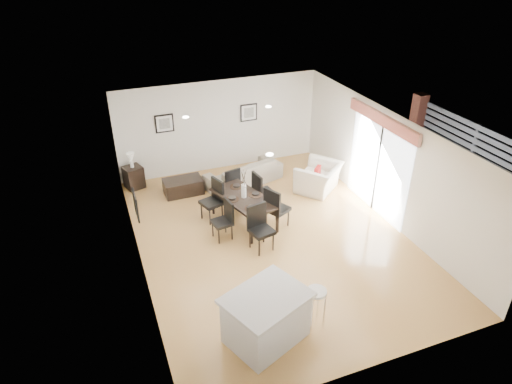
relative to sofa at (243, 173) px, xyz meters
name	(u,v)px	position (x,y,z in m)	size (l,w,h in m)	color
ground	(271,237)	(-0.29, -2.78, -0.33)	(8.00, 8.00, 0.00)	tan
wall_back	(220,126)	(-0.29, 1.22, 1.02)	(6.00, 0.04, 2.70)	silver
wall_front	(375,308)	(-0.29, -6.78, 1.02)	(6.00, 0.04, 2.70)	silver
wall_left	(135,213)	(-3.29, -2.78, 1.02)	(0.04, 8.00, 2.70)	silver
wall_right	(387,166)	(2.71, -2.78, 1.02)	(0.04, 8.00, 2.70)	silver
ceiling	(274,130)	(-0.29, -2.78, 2.37)	(6.00, 8.00, 0.02)	white
sofa	(243,173)	(0.00, 0.00, 0.00)	(2.24, 0.88, 0.65)	gray
armchair	(319,177)	(1.81, -1.11, 0.06)	(1.18, 1.03, 0.77)	white
courtyard_plant_a	(490,203)	(5.20, -3.84, 0.04)	(0.66, 0.57, 0.73)	#395725
courtyard_plant_b	(450,173)	(5.43, -2.14, 0.01)	(0.38, 0.38, 0.68)	#395725
dining_table	(244,200)	(-0.67, -1.94, 0.33)	(1.33, 1.92, 0.73)	black
dining_chair_wnear	(225,218)	(-1.29, -2.36, 0.21)	(0.49, 0.49, 0.96)	black
dining_chair_wfar	(214,198)	(-1.29, -1.48, 0.26)	(0.60, 0.60, 1.06)	black
dining_chair_enear	(275,206)	(-0.06, -2.42, 0.28)	(0.66, 0.66, 1.09)	black
dining_chair_efar	(261,190)	(-0.07, -1.52, 0.26)	(0.54, 0.54, 1.05)	black
dining_chair_head	(259,225)	(-0.69, -3.01, 0.28)	(0.58, 0.58, 1.08)	black
dining_chair_foot	(231,183)	(-0.65, -0.86, 0.23)	(0.54, 0.54, 0.99)	black
vase	(244,186)	(-0.67, -1.94, 0.70)	(0.94, 1.43, 0.73)	white
coffee_table	(183,186)	(-1.74, 0.05, -0.12)	(1.04, 0.62, 0.41)	black
side_table	(134,177)	(-2.95, 0.88, -0.01)	(0.47, 0.47, 0.63)	black
table_lamp	(131,158)	(-2.95, 0.88, 0.57)	(0.22, 0.22, 0.43)	white
cushion	(317,173)	(1.70, -1.22, 0.28)	(0.34, 0.10, 0.34)	maroon
kitchen_island	(266,317)	(-1.57, -5.58, 0.16)	(1.68, 1.50, 0.97)	#BCBCBF
bar_stool	(316,295)	(-0.61, -5.58, 0.35)	(0.36, 0.36, 0.79)	white
framed_print_back_left	(164,123)	(-1.89, 1.19, 1.32)	(0.52, 0.04, 0.52)	black
framed_print_back_right	(249,112)	(0.61, 1.19, 1.32)	(0.52, 0.04, 0.52)	black
framed_print_left_wall	(136,205)	(-3.26, -2.98, 1.32)	(0.04, 0.52, 0.52)	black
sliding_door	(380,150)	(2.66, -2.48, 1.34)	(0.12, 2.70, 2.57)	white
courtyard	(461,149)	(5.87, -1.91, 0.60)	(6.00, 6.00, 2.00)	gray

